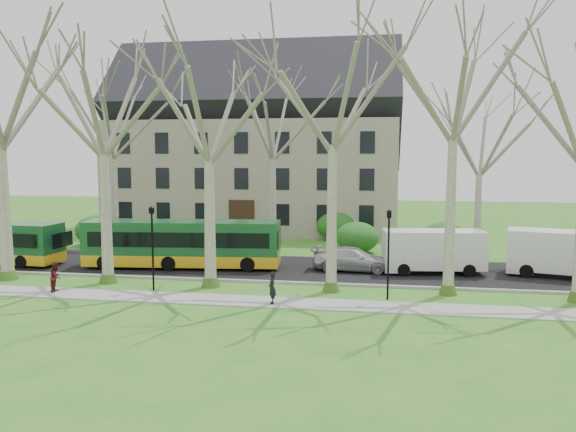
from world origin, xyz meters
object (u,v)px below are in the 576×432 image
object	(u,v)px
van_b	(565,254)
pedestrian_b	(56,277)
bus_follow	(183,243)
sedan	(353,259)
van_a	(433,252)
pedestrian_a	(272,288)

from	to	relation	value
van_b	pedestrian_b	world-z (taller)	van_b
bus_follow	pedestrian_b	world-z (taller)	bus_follow
sedan	bus_follow	bearing A→B (deg)	96.89
van_a	pedestrian_b	world-z (taller)	van_a
bus_follow	van_b	bearing A→B (deg)	-3.65
bus_follow	pedestrian_b	size ratio (longest dim) A/B	8.05
van_a	van_b	size ratio (longest dim) A/B	0.96
sedan	pedestrian_a	bearing A→B (deg)	160.89
van_b	pedestrian_b	size ratio (longest dim) A/B	4.07
bus_follow	sedan	distance (m)	10.50
bus_follow	van_a	xyz separation A→B (m)	(15.14, 0.76, -0.23)
sedan	van_a	bearing A→B (deg)	-85.25
sedan	van_b	size ratio (longest dim) A/B	0.80
van_a	pedestrian_a	world-z (taller)	van_a
sedan	pedestrian_b	world-z (taller)	pedestrian_b
pedestrian_a	pedestrian_b	xyz separation A→B (m)	(-11.35, 0.57, -0.02)
bus_follow	van_b	xyz separation A→B (m)	(22.41, 0.79, -0.17)
pedestrian_b	van_b	bearing A→B (deg)	-86.34
sedan	pedestrian_b	bearing A→B (deg)	120.68
sedan	van_b	world-z (taller)	van_b
van_a	pedestrian_b	distance (m)	20.90
bus_follow	pedestrian_a	distance (m)	10.36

